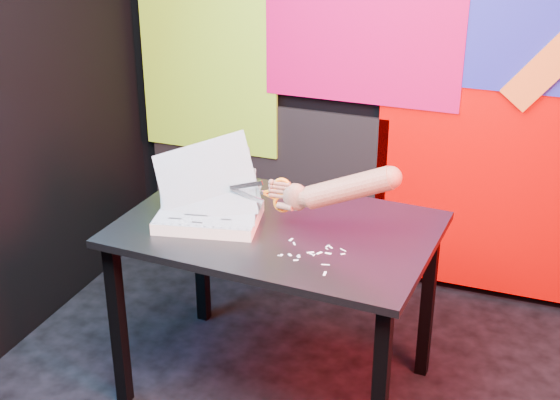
% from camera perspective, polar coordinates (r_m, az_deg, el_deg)
% --- Properties ---
extents(room, '(3.01, 3.01, 2.71)m').
position_cam_1_polar(room, '(2.27, 2.46, 5.94)').
color(room, black).
rests_on(room, ground).
extents(backdrop, '(2.88, 0.05, 2.08)m').
position_cam_1_polar(backdrop, '(3.73, 10.50, 6.67)').
color(backdrop, '#CF0100').
rests_on(backdrop, ground).
extents(work_table, '(1.22, 0.85, 0.75)m').
position_cam_1_polar(work_table, '(3.02, -0.22, -3.46)').
color(work_table, black).
rests_on(work_table, ground).
extents(printout_stack, '(0.47, 0.36, 0.36)m').
position_cam_1_polar(printout_stack, '(3.00, -5.23, -1.05)').
color(printout_stack, white).
rests_on(printout_stack, work_table).
extents(scissors, '(0.25, 0.02, 0.14)m').
position_cam_1_polar(scissors, '(2.88, -0.16, 0.40)').
color(scissors, silver).
rests_on(scissors, printout_stack).
extents(hand_forearm, '(0.48, 0.10, 0.22)m').
position_cam_1_polar(hand_forearm, '(2.80, 4.40, 0.79)').
color(hand_forearm, '#A76C50').
rests_on(hand_forearm, work_table).
extents(paper_clippings, '(0.23, 0.22, 0.00)m').
position_cam_1_polar(paper_clippings, '(2.77, 2.40, -3.96)').
color(paper_clippings, white).
rests_on(paper_clippings, work_table).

